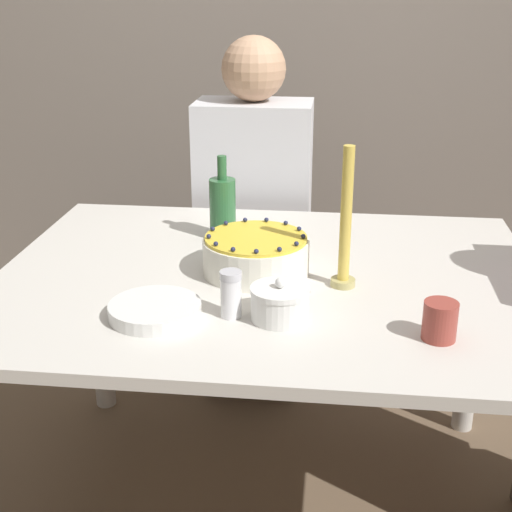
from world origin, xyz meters
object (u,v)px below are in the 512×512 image
(sugar_shaker, at_px, (231,294))
(person_man_blue_shirt, at_px, (254,240))
(cake, at_px, (256,255))
(bottle, at_px, (223,207))
(candle, at_px, (345,229))
(sugar_bowl, at_px, (280,303))

(sugar_shaker, height_order, person_man_blue_shirt, person_man_blue_shirt)
(sugar_shaker, relative_size, person_man_blue_shirt, 0.09)
(cake, relative_size, sugar_shaker, 2.50)
(cake, height_order, bottle, bottle)
(cake, bearing_deg, candle, -15.15)
(sugar_bowl, xyz_separation_m, candle, (0.14, 0.20, 0.11))
(cake, relative_size, sugar_bowl, 2.02)
(cake, distance_m, bottle, 0.28)
(candle, xyz_separation_m, person_man_blue_shirt, (-0.32, 0.79, -0.33))
(sugar_bowl, bearing_deg, cake, 107.88)
(person_man_blue_shirt, bearing_deg, sugar_bowl, 100.11)
(cake, bearing_deg, bottle, 116.66)
(person_man_blue_shirt, bearing_deg, sugar_shaker, 93.82)
(cake, distance_m, candle, 0.25)
(candle, xyz_separation_m, bottle, (-0.35, 0.31, -0.06))
(bottle, height_order, person_man_blue_shirt, person_man_blue_shirt)
(cake, bearing_deg, sugar_bowl, -72.12)
(sugar_bowl, distance_m, candle, 0.27)
(sugar_shaker, bearing_deg, bottle, 101.05)
(sugar_shaker, bearing_deg, candle, 38.86)
(sugar_shaker, xyz_separation_m, bottle, (-0.10, 0.51, 0.04))
(sugar_bowl, distance_m, person_man_blue_shirt, 1.03)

